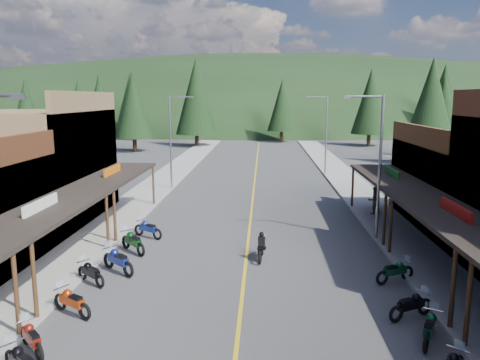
# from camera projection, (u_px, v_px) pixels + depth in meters

# --- Properties ---
(ground) EXTENTS (220.00, 220.00, 0.00)m
(ground) POSITION_uv_depth(u_px,v_px,m) (242.00, 299.00, 18.46)
(ground) COLOR #38383A
(ground) RESTS_ON ground
(centerline) EXTENTS (0.15, 90.00, 0.01)m
(centerline) POSITION_uv_depth(u_px,v_px,m) (253.00, 195.00, 38.13)
(centerline) COLOR gold
(centerline) RESTS_ON ground
(sidewalk_west) EXTENTS (3.40, 94.00, 0.15)m
(sidewalk_west) POSITION_uv_depth(u_px,v_px,m) (148.00, 193.00, 38.55)
(sidewalk_west) COLOR gray
(sidewalk_west) RESTS_ON ground
(sidewalk_east) EXTENTS (3.40, 94.00, 0.15)m
(sidewalk_east) POSITION_uv_depth(u_px,v_px,m) (361.00, 195.00, 37.69)
(sidewalk_east) COLOR gray
(sidewalk_east) RESTS_ON ground
(shop_west_3) EXTENTS (10.90, 10.20, 8.20)m
(shop_west_3) POSITION_uv_depth(u_px,v_px,m) (33.00, 167.00, 29.64)
(shop_west_3) COLOR brown
(shop_west_3) RESTS_ON ground
(shop_east_3) EXTENTS (10.90, 10.20, 6.20)m
(shop_east_3) POSITION_uv_depth(u_px,v_px,m) (476.00, 186.00, 28.46)
(shop_east_3) COLOR #4C2D16
(shop_east_3) RESTS_ON ground
(streetlight_1) EXTENTS (2.16, 0.18, 8.00)m
(streetlight_1) POSITION_uv_depth(u_px,v_px,m) (172.00, 138.00, 39.66)
(streetlight_1) COLOR gray
(streetlight_1) RESTS_ON ground
(streetlight_2) EXTENTS (2.16, 0.18, 8.00)m
(streetlight_2) POSITION_uv_depth(u_px,v_px,m) (377.00, 161.00, 25.21)
(streetlight_2) COLOR gray
(streetlight_2) RESTS_ON ground
(streetlight_3) EXTENTS (2.16, 0.18, 8.00)m
(streetlight_3) POSITION_uv_depth(u_px,v_px,m) (325.00, 132.00, 46.85)
(streetlight_3) COLOR gray
(streetlight_3) RESTS_ON ground
(ridge_hill) EXTENTS (310.00, 140.00, 60.00)m
(ridge_hill) POSITION_uv_depth(u_px,v_px,m) (261.00, 122.00, 151.23)
(ridge_hill) COLOR black
(ridge_hill) RESTS_ON ground
(pine_0) EXTENTS (5.04, 5.04, 11.00)m
(pine_0) POSITION_uv_depth(u_px,v_px,m) (26.00, 105.00, 80.27)
(pine_0) COLOR black
(pine_0) RESTS_ON ground
(pine_1) EXTENTS (5.88, 5.88, 12.50)m
(pine_1) POSITION_uv_depth(u_px,v_px,m) (131.00, 101.00, 87.22)
(pine_1) COLOR black
(pine_1) RESTS_ON ground
(pine_2) EXTENTS (6.72, 6.72, 14.00)m
(pine_2) POSITION_uv_depth(u_px,v_px,m) (196.00, 96.00, 74.60)
(pine_2) COLOR black
(pine_2) RESTS_ON ground
(pine_3) EXTENTS (5.04, 5.04, 11.00)m
(pine_3) POSITION_uv_depth(u_px,v_px,m) (282.00, 105.00, 82.04)
(pine_3) COLOR black
(pine_3) RESTS_ON ground
(pine_4) EXTENTS (5.88, 5.88, 12.50)m
(pine_4) POSITION_uv_depth(u_px,v_px,m) (370.00, 101.00, 75.32)
(pine_4) COLOR black
(pine_4) RESTS_ON ground
(pine_5) EXTENTS (6.72, 6.72, 14.00)m
(pine_5) POSITION_uv_depth(u_px,v_px,m) (444.00, 97.00, 86.20)
(pine_5) COLOR black
(pine_5) RESTS_ON ground
(pine_7) EXTENTS (5.88, 5.88, 12.50)m
(pine_7) POSITION_uv_depth(u_px,v_px,m) (100.00, 100.00, 93.51)
(pine_7) COLOR black
(pine_7) RESTS_ON ground
(pine_8) EXTENTS (4.48, 4.48, 10.00)m
(pine_8) POSITION_uv_depth(u_px,v_px,m) (79.00, 113.00, 57.84)
(pine_8) COLOR black
(pine_8) RESTS_ON ground
(pine_9) EXTENTS (4.93, 4.93, 10.80)m
(pine_9) POSITION_uv_depth(u_px,v_px,m) (443.00, 109.00, 60.42)
(pine_9) COLOR black
(pine_9) RESTS_ON ground
(pine_10) EXTENTS (5.38, 5.38, 11.60)m
(pine_10) POSITION_uv_depth(u_px,v_px,m) (133.00, 105.00, 67.34)
(pine_10) COLOR black
(pine_10) RESTS_ON ground
(pine_11) EXTENTS (5.82, 5.82, 12.40)m
(pine_11) POSITION_uv_depth(u_px,v_px,m) (431.00, 103.00, 53.60)
(pine_11) COLOR black
(pine_11) RESTS_ON ground
(bike_west_6) EXTENTS (1.74, 1.78, 1.07)m
(bike_west_6) POSITION_uv_depth(u_px,v_px,m) (32.00, 337.00, 14.46)
(bike_west_6) COLOR maroon
(bike_west_6) RESTS_ON ground
(bike_west_7) EXTENTS (2.05, 1.62, 1.14)m
(bike_west_7) POSITION_uv_depth(u_px,v_px,m) (72.00, 300.00, 16.98)
(bike_west_7) COLOR #A3300B
(bike_west_7) RESTS_ON ground
(bike_west_8) EXTENTS (1.89, 1.69, 1.09)m
(bike_west_8) POSITION_uv_depth(u_px,v_px,m) (91.00, 272.00, 19.84)
(bike_west_8) COLOR black
(bike_west_8) RESTS_ON ground
(bike_west_9) EXTENTS (2.22, 2.05, 1.30)m
(bike_west_9) POSITION_uv_depth(u_px,v_px,m) (118.00, 259.00, 21.07)
(bike_west_9) COLOR navy
(bike_west_9) RESTS_ON ground
(bike_west_10) EXTENTS (2.06, 2.11, 1.27)m
(bike_west_10) POSITION_uv_depth(u_px,v_px,m) (133.00, 241.00, 23.84)
(bike_west_10) COLOR #0B3812
(bike_west_10) RESTS_ON ground
(bike_west_11) EXTENTS (2.08, 1.63, 1.16)m
(bike_west_11) POSITION_uv_depth(u_px,v_px,m) (148.00, 228.00, 26.37)
(bike_west_11) COLOR navy
(bike_west_11) RESTS_ON ground
(bike_east_6) EXTENTS (1.45, 2.00, 1.10)m
(bike_east_6) POSITION_uv_depth(u_px,v_px,m) (430.00, 327.00, 15.09)
(bike_east_6) COLOR #0C3F24
(bike_east_6) RESTS_ON ground
(bike_east_7) EXTENTS (1.99, 1.47, 1.10)m
(bike_east_7) POSITION_uv_depth(u_px,v_px,m) (411.00, 304.00, 16.73)
(bike_east_7) COLOR black
(bike_east_7) RESTS_ON ground
(bike_east_8) EXTENTS (2.00, 1.44, 1.10)m
(bike_east_8) POSITION_uv_depth(u_px,v_px,m) (395.00, 270.00, 20.00)
(bike_east_8) COLOR #0E4827
(bike_east_8) RESTS_ON ground
(rider_on_bike) EXTENTS (0.82, 1.98, 1.47)m
(rider_on_bike) POSITION_uv_depth(u_px,v_px,m) (261.00, 248.00, 22.85)
(rider_on_bike) COLOR black
(rider_on_bike) RESTS_ON ground
(pedestrian_east_b) EXTENTS (1.01, 0.74, 1.86)m
(pedestrian_east_b) POSITION_uv_depth(u_px,v_px,m) (374.00, 200.00, 31.13)
(pedestrian_east_b) COLOR brown
(pedestrian_east_b) RESTS_ON sidewalk_east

